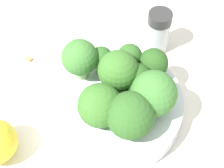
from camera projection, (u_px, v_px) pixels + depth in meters
The scene contains 15 objects.
ground_plane at pixel (112, 112), 0.52m from camera, with size 3.00×3.00×0.00m, color silver.
bowl at pixel (112, 106), 0.51m from camera, with size 0.19×0.19×0.03m, color silver.
broccoli_floret_0 at pixel (99, 105), 0.46m from camera, with size 0.06×0.06×0.06m.
broccoli_floret_1 at pixel (101, 59), 0.51m from camera, with size 0.03×0.03×0.04m.
broccoli_floret_2 at pixel (116, 70), 0.48m from camera, with size 0.05×0.05×0.07m.
broccoli_floret_3 at pixel (154, 94), 0.46m from camera, with size 0.06×0.06×0.07m.
broccoli_floret_4 at pixel (130, 116), 0.44m from camera, with size 0.06×0.06×0.06m.
broccoli_floret_5 at pixel (136, 79), 0.48m from camera, with size 0.04×0.04×0.05m.
broccoli_floret_6 at pixel (80, 58), 0.49m from camera, with size 0.05×0.05×0.06m.
broccoli_floret_7 at pixel (129, 57), 0.50m from camera, with size 0.03×0.03×0.05m.
broccoli_floret_8 at pixel (153, 64), 0.50m from camera, with size 0.04×0.04×0.05m.
pepper_shaker at pixel (158, 31), 0.56m from camera, with size 0.04×0.04×0.07m.
almond_crumb_0 at pixel (75, 40), 0.60m from camera, with size 0.01×0.00×0.01m, color #AD7F4C.
almond_crumb_1 at pixel (29, 58), 0.57m from camera, with size 0.01×0.01×0.01m, color #AD7F4C.
almond_crumb_4 at pixel (164, 55), 0.58m from camera, with size 0.01×0.01×0.01m, color #AD7F4C.
Camera 1 is at (0.25, 0.12, 0.44)m, focal length 60.00 mm.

